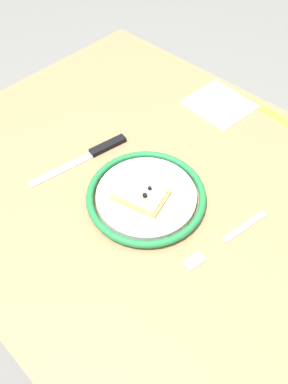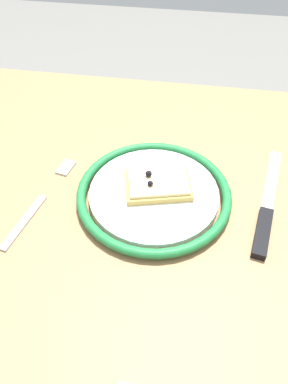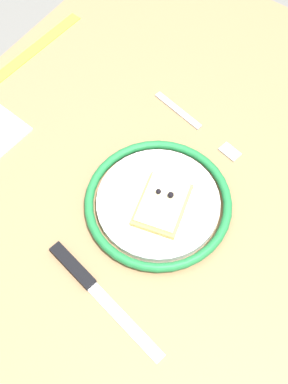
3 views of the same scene
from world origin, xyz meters
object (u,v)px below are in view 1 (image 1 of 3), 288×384
Objects in this scene: dining_table at (162,219)px; knife at (96,152)px; plate at (146,196)px; pizza_slice_near at (141,194)px; napkin at (219,104)px; fork at (226,239)px.

knife reaches higher than dining_table.
dining_table is 0.13m from plate.
pizza_slice_near reaches higher than napkin.
pizza_slice_near is (0.00, 0.01, 0.01)m from plate.
dining_table is 5.41× the size of fork.
knife reaches higher than napkin.
plate is 1.02× the size of knife.
dining_table is 9.25× the size of pizza_slice_near.
plate reaches higher than fork.
fork is at bearing 177.00° from dining_table.
dining_table is 0.20m from fork.
napkin is at bearing -75.05° from dining_table.
plate is 1.64× the size of napkin.
dining_table is 4.54× the size of knife.
plate reaches higher than dining_table.
pizza_slice_near is 0.37m from napkin.
knife reaches higher than fork.
fork is (-0.35, -0.02, -0.00)m from knife.
plate is 2.08× the size of pizza_slice_near.
knife is 1.60× the size of napkin.
fork is at bearing -176.99° from knife.
pizza_slice_near is 0.59× the size of fork.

